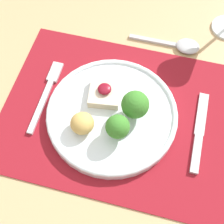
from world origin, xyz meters
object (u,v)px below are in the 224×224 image
at_px(fork, 47,91).
at_px(knife, 199,137).
at_px(spoon, 182,45).
at_px(dinner_plate, 113,113).

distance_m(fork, knife, 0.34).
relative_size(fork, spoon, 1.08).
bearing_deg(fork, dinner_plate, -11.01).
xyz_separation_m(knife, spoon, (-0.07, 0.23, 0.00)).
relative_size(dinner_plate, spoon, 1.61).
bearing_deg(knife, fork, 177.87).
xyz_separation_m(fork, spoon, (0.27, 0.20, 0.00)).
distance_m(dinner_plate, knife, 0.18).
bearing_deg(knife, spoon, 108.97).
distance_m(knife, spoon, 0.24).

